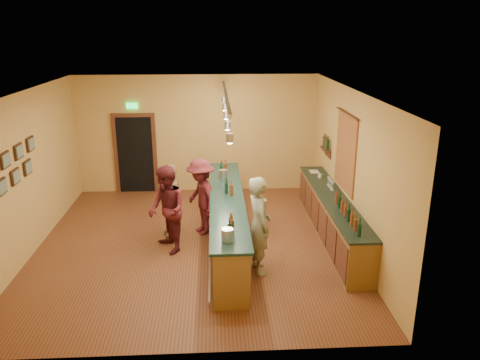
{
  "coord_description": "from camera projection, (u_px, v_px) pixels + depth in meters",
  "views": [
    {
      "loc": [
        0.46,
        -9.03,
        4.36
      ],
      "look_at": [
        0.98,
        0.2,
        1.35
      ],
      "focal_mm": 35.0,
      "sensor_mm": 36.0,
      "label": 1
    }
  ],
  "objects": [
    {
      "name": "pendant_track",
      "position": [
        226.0,
        103.0,
        9.01
      ],
      "size": [
        0.11,
        4.6,
        0.5
      ],
      "color": "silver",
      "rests_on": "ceiling"
    },
    {
      "name": "wall_left",
      "position": [
        27.0,
        175.0,
        9.23
      ],
      "size": [
        0.02,
        7.0,
        3.2
      ],
      "primitive_type": "cube",
      "color": "tan",
      "rests_on": "floor"
    },
    {
      "name": "customer_c",
      "position": [
        201.0,
        197.0,
        10.21
      ],
      "size": [
        1.03,
        1.26,
        1.7
      ],
      "primitive_type": "imported",
      "rotation": [
        0.0,
        0.0,
        -1.15
      ],
      "color": "#59191E",
      "rests_on": "floor"
    },
    {
      "name": "tasting_bar",
      "position": [
        227.0,
        217.0,
        9.75
      ],
      "size": [
        0.73,
        5.1,
        1.38
      ],
      "color": "brown",
      "rests_on": "floor"
    },
    {
      "name": "ceiling",
      "position": [
        189.0,
        92.0,
        8.91
      ],
      "size": [
        6.5,
        7.0,
        0.02
      ],
      "primitive_type": "cube",
      "color": "silver",
      "rests_on": "wall_back"
    },
    {
      "name": "customer_a",
      "position": [
        167.0,
        210.0,
        9.34
      ],
      "size": [
        0.98,
        1.08,
        1.79
      ],
      "primitive_type": "imported",
      "rotation": [
        0.0,
        0.0,
        -1.14
      ],
      "color": "#59191E",
      "rests_on": "floor"
    },
    {
      "name": "wall_front",
      "position": [
        181.0,
        251.0,
        6.08
      ],
      "size": [
        6.5,
        0.02,
        3.2
      ],
      "primitive_type": "cube",
      "color": "tan",
      "rests_on": "floor"
    },
    {
      "name": "doorway",
      "position": [
        135.0,
        152.0,
        12.76
      ],
      "size": [
        1.15,
        0.09,
        2.48
      ],
      "color": "black",
      "rests_on": "wall_back"
    },
    {
      "name": "floor",
      "position": [
        194.0,
        244.0,
        9.9
      ],
      "size": [
        7.0,
        7.0,
        0.0
      ],
      "primitive_type": "plane",
      "color": "#592D19",
      "rests_on": "ground"
    },
    {
      "name": "tapestry",
      "position": [
        346.0,
        153.0,
        9.88
      ],
      "size": [
        0.03,
        1.4,
        1.6
      ],
      "primitive_type": "cube",
      "color": "maroon",
      "rests_on": "wall_right"
    },
    {
      "name": "back_counter",
      "position": [
        332.0,
        217.0,
        10.08
      ],
      "size": [
        0.6,
        4.55,
        1.27
      ],
      "color": "brown",
      "rests_on": "floor"
    },
    {
      "name": "customer_b",
      "position": [
        172.0,
        201.0,
        10.08
      ],
      "size": [
        0.62,
        1.02,
        1.63
      ],
      "primitive_type": "imported",
      "rotation": [
        0.0,
        0.0,
        -1.33
      ],
      "color": "#997A51",
      "rests_on": "floor"
    },
    {
      "name": "bartender",
      "position": [
        259.0,
        225.0,
        8.54
      ],
      "size": [
        0.58,
        0.75,
        1.86
      ],
      "primitive_type": "imported",
      "rotation": [
        0.0,
        0.0,
        1.78
      ],
      "color": "gray",
      "rests_on": "floor"
    },
    {
      "name": "wall_back",
      "position": [
        197.0,
        134.0,
        12.73
      ],
      "size": [
        6.5,
        0.02,
        3.2
      ],
      "primitive_type": "cube",
      "color": "tan",
      "rests_on": "floor"
    },
    {
      "name": "bottle_shelf",
      "position": [
        326.0,
        144.0,
        11.36
      ],
      "size": [
        0.17,
        0.55,
        0.54
      ],
      "color": "#472315",
      "rests_on": "wall_right"
    },
    {
      "name": "bar_stool",
      "position": [
        259.0,
        206.0,
        10.52
      ],
      "size": [
        0.34,
        0.34,
        0.69
      ],
      "rotation": [
        0.0,
        0.0,
        0.35
      ],
      "color": "#A9874C",
      "rests_on": "floor"
    },
    {
      "name": "wall_right",
      "position": [
        351.0,
        169.0,
        9.58
      ],
      "size": [
        0.02,
        7.0,
        3.2
      ],
      "primitive_type": "cube",
      "color": "tan",
      "rests_on": "floor"
    },
    {
      "name": "picture_grid",
      "position": [
        11.0,
        169.0,
        8.41
      ],
      "size": [
        0.06,
        2.2,
        0.7
      ],
      "primitive_type": null,
      "color": "#382111",
      "rests_on": "wall_left"
    }
  ]
}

